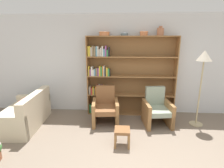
{
  "coord_description": "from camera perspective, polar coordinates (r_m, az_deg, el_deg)",
  "views": [
    {
      "loc": [
        -0.33,
        -2.31,
        2.07
      ],
      "look_at": [
        -0.61,
        2.09,
        0.95
      ],
      "focal_mm": 28.0,
      "sensor_mm": 36.0,
      "label": 1
    }
  ],
  "objects": [
    {
      "name": "footstool",
      "position": [
        3.61,
        3.35,
        -15.51
      ],
      "size": [
        0.31,
        0.31,
        0.35
      ],
      "color": "olive",
      "rests_on": "ground"
    },
    {
      "name": "couch",
      "position": [
        4.84,
        -26.68,
        -8.95
      ],
      "size": [
        1.01,
        1.59,
        0.83
      ],
      "rotation": [
        0.0,
        0.0,
        1.64
      ],
      "color": "beige",
      "rests_on": "ground"
    },
    {
      "name": "vase_tall",
      "position": [
        4.81,
        15.52,
        16.17
      ],
      "size": [
        0.17,
        0.17,
        0.23
      ],
      "color": "#A36647",
      "rests_on": "bookshelf"
    },
    {
      "name": "bowl_sage",
      "position": [
        4.75,
        10.36,
        16.0
      ],
      "size": [
        0.22,
        0.22,
        0.11
      ],
      "color": "#C67547",
      "rests_on": "bookshelf"
    },
    {
      "name": "armchair_leather",
      "position": [
        4.48,
        -2.17,
        -7.78
      ],
      "size": [
        0.7,
        0.74,
        0.92
      ],
      "rotation": [
        0.0,
        0.0,
        3.24
      ],
      "color": "olive",
      "rests_on": "ground"
    },
    {
      "name": "armchair_cushioned",
      "position": [
        4.54,
        14.39,
        -7.94
      ],
      "size": [
        0.72,
        0.75,
        0.92
      ],
      "rotation": [
        0.0,
        0.0,
        3.27
      ],
      "color": "olive",
      "rests_on": "ground"
    },
    {
      "name": "floor_lamp",
      "position": [
        4.58,
        27.75,
        6.23
      ],
      "size": [
        0.34,
        0.34,
        1.84
      ],
      "color": "tan",
      "rests_on": "ground"
    },
    {
      "name": "bookshelf",
      "position": [
        4.85,
        3.27,
        2.34
      ],
      "size": [
        2.41,
        0.3,
        2.17
      ],
      "color": "olive",
      "rests_on": "ground"
    },
    {
      "name": "wall_back",
      "position": [
        4.97,
        7.53,
        6.11
      ],
      "size": [
        12.0,
        0.06,
        2.75
      ],
      "color": "silver",
      "rests_on": "ground"
    },
    {
      "name": "bowl_brass",
      "position": [
        4.75,
        -2.51,
        16.16
      ],
      "size": [
        0.29,
        0.29,
        0.1
      ],
      "color": "#C67547",
      "rests_on": "bookshelf"
    },
    {
      "name": "bowl_olive",
      "position": [
        4.72,
        4.05,
        15.96
      ],
      "size": [
        0.2,
        0.2,
        0.07
      ],
      "color": "slate",
      "rests_on": "bookshelf"
    }
  ]
}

